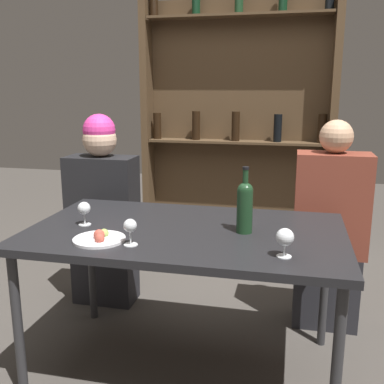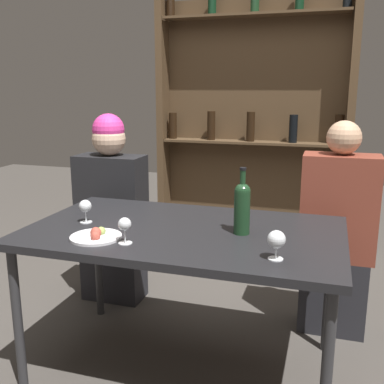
{
  "view_description": "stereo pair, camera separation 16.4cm",
  "coord_description": "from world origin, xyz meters",
  "views": [
    {
      "loc": [
        0.48,
        -1.97,
        1.4
      ],
      "look_at": [
        0.0,
        0.13,
        0.89
      ],
      "focal_mm": 42.0,
      "sensor_mm": 36.0,
      "label": 1
    },
    {
      "loc": [
        0.64,
        -1.93,
        1.4
      ],
      "look_at": [
        0.0,
        0.13,
        0.89
      ],
      "focal_mm": 42.0,
      "sensor_mm": 36.0,
      "label": 2
    }
  ],
  "objects": [
    {
      "name": "seated_person_right",
      "position": [
        0.71,
        0.62,
        0.57
      ],
      "size": [
        0.41,
        0.22,
        1.23
      ],
      "color": "#26262B",
      "rests_on": "ground_plane"
    },
    {
      "name": "seated_person_left",
      "position": [
        -0.7,
        0.62,
        0.6
      ],
      "size": [
        0.44,
        0.22,
        1.24
      ],
      "color": "#26262B",
      "rests_on": "ground_plane"
    },
    {
      "name": "dining_table",
      "position": [
        0.0,
        0.0,
        0.69
      ],
      "size": [
        1.48,
        0.88,
        0.74
      ],
      "color": "black",
      "rests_on": "ground_plane"
    },
    {
      "name": "ground_plane",
      "position": [
        0.0,
        0.0,
        0.0
      ],
      "size": [
        10.0,
        10.0,
        0.0
      ],
      "primitive_type": "plane",
      "color": "#47423D"
    },
    {
      "name": "food_plate_0",
      "position": [
        -0.33,
        -0.25,
        0.75
      ],
      "size": [
        0.23,
        0.23,
        0.05
      ],
      "color": "white",
      "rests_on": "dining_table"
    },
    {
      "name": "wine_bottle",
      "position": [
        0.27,
        0.01,
        0.87
      ],
      "size": [
        0.07,
        0.07,
        0.31
      ],
      "color": "#19381E",
      "rests_on": "dining_table"
    },
    {
      "name": "wine_rack_wall",
      "position": [
        0.0,
        1.85,
        1.12
      ],
      "size": [
        1.61,
        0.21,
        2.21
      ],
      "color": "#4C3823",
      "rests_on": "ground_plane"
    },
    {
      "name": "wine_glass_2",
      "position": [
        -0.18,
        -0.27,
        0.82
      ],
      "size": [
        0.06,
        0.06,
        0.12
      ],
      "color": "silver",
      "rests_on": "dining_table"
    },
    {
      "name": "wine_glass_1",
      "position": [
        -0.5,
        -0.05,
        0.82
      ],
      "size": [
        0.06,
        0.06,
        0.12
      ],
      "color": "silver",
      "rests_on": "dining_table"
    },
    {
      "name": "wine_glass_0",
      "position": [
        0.46,
        -0.26,
        0.82
      ],
      "size": [
        0.07,
        0.07,
        0.12
      ],
      "color": "silver",
      "rests_on": "dining_table"
    }
  ]
}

